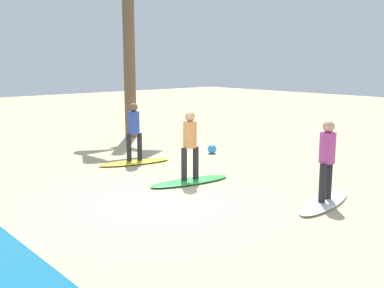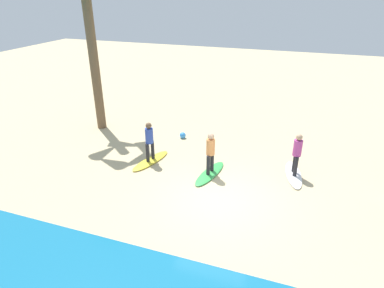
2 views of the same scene
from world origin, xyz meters
TOP-DOWN VIEW (x-y plane):
  - ground_plane at (0.00, 0.00)m, footprint 60.00×60.00m
  - surfboard_white at (-2.31, -2.46)m, footprint 0.96×2.17m
  - surfer_white at (-2.31, -2.46)m, footprint 0.32×0.45m
  - surfboard_green at (0.74, -1.48)m, footprint 0.94×2.17m
  - surfer_green at (0.74, -1.48)m, footprint 0.32×0.45m
  - surfboard_yellow at (3.35, -1.65)m, footprint 1.07×2.17m
  - surfer_yellow at (3.35, -1.65)m, footprint 0.32×0.45m
  - beach_ball at (2.93, -4.30)m, footprint 0.29×0.29m

SIDE VIEW (x-z plane):
  - ground_plane at x=0.00m, z-range 0.00..0.00m
  - surfboard_white at x=-2.31m, z-range 0.00..0.09m
  - surfboard_green at x=0.74m, z-range 0.00..0.09m
  - surfboard_yellow at x=3.35m, z-range 0.00..0.09m
  - beach_ball at x=2.93m, z-range 0.00..0.29m
  - surfer_white at x=-2.31m, z-range 0.22..1.86m
  - surfer_green at x=0.74m, z-range 0.22..1.86m
  - surfer_yellow at x=3.35m, z-range 0.22..1.86m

